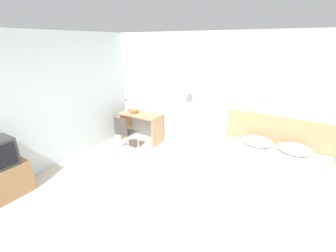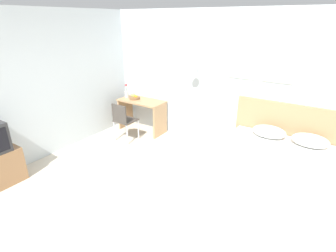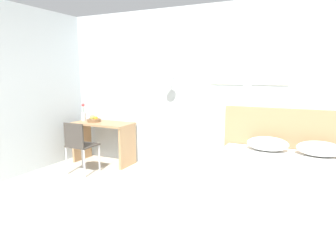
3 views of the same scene
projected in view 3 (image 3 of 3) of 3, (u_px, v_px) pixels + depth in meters
The scene contains 11 objects.
wall_back at pixel (206, 91), 4.77m from camera, with size 5.90×0.31×2.65m.
bed at pixel (286, 192), 3.42m from camera, with size 1.88×1.97×0.55m.
headboard at pixel (294, 148), 4.27m from camera, with size 2.00×0.06×1.12m.
pillow_left at pixel (268, 144), 4.15m from camera, with size 0.56×0.40×0.19m.
pillow_right at pixel (319, 149), 3.87m from camera, with size 0.56×0.40×0.19m.
throw_blanket at pixel (283, 184), 2.87m from camera, with size 1.82×0.79×0.02m.
folded_towel_near_foot at pixel (281, 175), 3.00m from camera, with size 0.34×0.32×0.06m.
desk at pixel (104, 135), 5.37m from camera, with size 1.06×0.53×0.74m.
desk_chair at pixel (79, 143), 4.76m from camera, with size 0.40×0.40×0.84m.
fruit_bowl at pixel (94, 120), 5.40m from camera, with size 0.24×0.24×0.13m.
flower_vase at pixel (84, 115), 5.49m from camera, with size 0.08×0.08×0.32m.
Camera 3 is at (1.55, -1.88, 1.60)m, focal length 32.00 mm.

